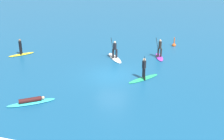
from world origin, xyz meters
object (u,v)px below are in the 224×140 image
(surfer_on_teal_board, at_px, (31,101))
(marker_buoy, at_px, (174,45))
(surfer_on_yellow_board, at_px, (21,51))
(surfer_on_green_board, at_px, (144,73))
(surfer_on_purple_board, at_px, (159,53))
(surfer_on_white_board, at_px, (115,54))

(surfer_on_teal_board, distance_m, marker_buoy, 18.49)
(marker_buoy, bearing_deg, surfer_on_yellow_board, -153.33)
(surfer_on_green_board, bearing_deg, surfer_on_yellow_board, -64.67)
(surfer_on_green_board, xyz_separation_m, surfer_on_purple_board, (0.59, 5.82, -0.06))
(surfer_on_purple_board, bearing_deg, surfer_on_green_board, -21.60)
(surfer_on_teal_board, bearing_deg, surfer_on_white_board, 37.31)
(surfer_on_green_board, xyz_separation_m, marker_buoy, (1.70, 10.29, -0.35))
(surfer_on_green_board, relative_size, surfer_on_white_board, 0.90)
(surfer_on_purple_board, bearing_deg, surfer_on_teal_board, -46.85)
(surfer_on_purple_board, height_order, surfer_on_teal_board, surfer_on_purple_board)
(surfer_on_purple_board, height_order, marker_buoy, surfer_on_purple_board)
(surfer_on_purple_board, bearing_deg, surfer_on_white_board, -87.05)
(surfer_on_green_board, bearing_deg, surfer_on_purple_board, -148.27)
(surfer_on_teal_board, relative_size, surfer_on_yellow_board, 1.26)
(surfer_on_yellow_board, bearing_deg, surfer_on_purple_board, -37.28)
(surfer_on_white_board, xyz_separation_m, surfer_on_yellow_board, (-9.51, -1.56, -0.03))
(surfer_on_teal_board, height_order, surfer_on_yellow_board, surfer_on_yellow_board)
(surfer_on_teal_board, xyz_separation_m, surfer_on_yellow_board, (-6.50, 9.04, 0.25))
(surfer_on_yellow_board, relative_size, marker_buoy, 2.11)
(surfer_on_purple_board, xyz_separation_m, marker_buoy, (1.12, 4.47, -0.29))
(surfer_on_white_board, xyz_separation_m, surfer_on_teal_board, (-3.01, -10.60, -0.28))
(surfer_on_teal_board, bearing_deg, surfer_on_yellow_board, 88.88)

